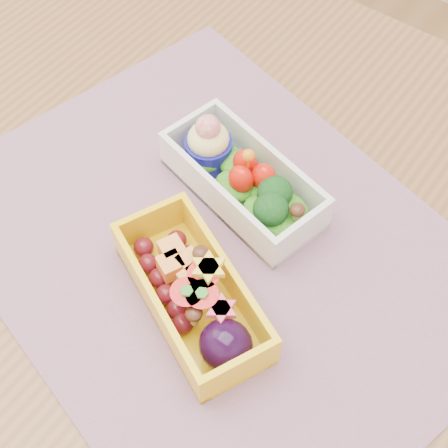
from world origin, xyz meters
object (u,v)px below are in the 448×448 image
Objects in this scene: placemat at (214,246)px; table at (197,286)px; bento_white at (242,179)px; bento_yellow at (194,294)px.

table is at bearing -174.14° from placemat.
bento_white is at bearing 102.97° from placemat.
bento_white is 0.98× the size of bento_yellow.
bento_yellow is at bearing -68.20° from placemat.
placemat is 2.76× the size of bento_white.
table is 0.15m from bento_yellow.
table is 6.62× the size of bento_white.
placemat is 2.71× the size of bento_yellow.
bento_yellow is (0.02, -0.06, 0.03)m from placemat.
table is 0.10m from placemat.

